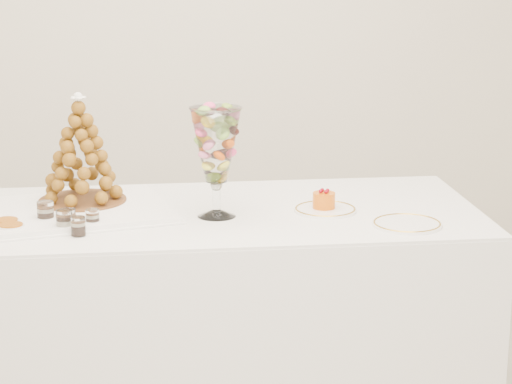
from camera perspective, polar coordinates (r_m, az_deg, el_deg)
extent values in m
cube|color=silver|center=(5.03, -4.04, 10.24)|extent=(4.50, 0.04, 2.80)
cube|color=silver|center=(1.11, 8.34, -5.01)|extent=(4.50, 0.04, 2.80)
cube|color=white|center=(3.65, -4.52, -7.48)|extent=(2.17, 0.88, 0.81)
cube|color=white|center=(3.52, -4.65, -1.27)|extent=(2.16, 0.88, 0.01)
cube|color=white|center=(3.54, -10.50, -1.09)|extent=(0.75, 0.63, 0.02)
cylinder|color=white|center=(3.46, -2.26, -1.22)|extent=(0.13, 0.13, 0.02)
cylinder|color=white|center=(3.45, -2.27, -0.30)|extent=(0.03, 0.03, 0.09)
sphere|color=white|center=(3.43, -2.28, 0.44)|extent=(0.04, 0.04, 0.04)
cylinder|color=white|center=(3.53, 3.98, -1.03)|extent=(0.22, 0.22, 0.01)
cylinder|color=white|center=(3.39, 8.63, -1.83)|extent=(0.23, 0.23, 0.01)
cylinder|color=white|center=(3.44, -11.94, -1.16)|extent=(0.07, 0.07, 0.08)
cylinder|color=white|center=(3.35, -10.68, -1.55)|extent=(0.06, 0.06, 0.07)
cylinder|color=white|center=(3.37, -9.32, -1.50)|extent=(0.05, 0.05, 0.06)
cylinder|color=white|center=(3.33, -10.89, -1.64)|extent=(0.07, 0.07, 0.07)
cylinder|color=white|center=(3.28, -10.12, -1.95)|extent=(0.05, 0.05, 0.06)
cylinder|color=white|center=(3.42, -14.07, -1.80)|extent=(0.09, 0.09, 0.03)
cylinder|color=white|center=(3.36, -13.82, -2.08)|extent=(0.09, 0.09, 0.03)
cylinder|color=brown|center=(3.63, -9.88, -0.45)|extent=(0.31, 0.31, 0.01)
cone|color=brown|center=(3.58, -10.01, 2.50)|extent=(0.30, 0.30, 0.38)
sphere|color=white|center=(3.55, -10.14, 5.31)|extent=(0.04, 0.04, 0.04)
cylinder|color=#DA5F0A|center=(3.53, 3.90, -0.48)|extent=(0.08, 0.08, 0.06)
sphere|color=maroon|center=(3.52, 4.11, 0.09)|extent=(0.01, 0.01, 0.01)
sphere|color=maroon|center=(3.53, 3.80, 0.12)|extent=(0.01, 0.01, 0.01)
sphere|color=maroon|center=(3.51, 3.71, 0.05)|extent=(0.01, 0.01, 0.01)
sphere|color=maroon|center=(3.51, 4.02, 0.02)|extent=(0.01, 0.01, 0.01)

